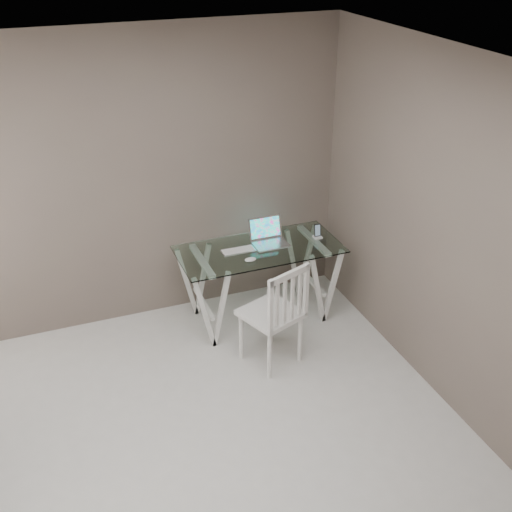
% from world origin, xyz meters
% --- Properties ---
extents(room, '(4.50, 4.52, 2.71)m').
position_xyz_m(room, '(-0.06, 0.02, 1.72)').
color(room, beige).
rests_on(room, ground).
extents(desk, '(1.50, 0.70, 0.75)m').
position_xyz_m(desk, '(1.05, 1.76, 0.38)').
color(desk, silver).
rests_on(desk, ground).
extents(chair, '(0.57, 0.57, 0.97)m').
position_xyz_m(chair, '(0.93, 1.04, 0.54)').
color(chair, silver).
rests_on(chair, ground).
extents(laptop, '(0.32, 0.28, 0.22)m').
position_xyz_m(laptop, '(1.17, 1.85, 0.80)').
color(laptop, '#B6B7BB').
rests_on(laptop, desk).
extents(keyboard, '(0.31, 0.13, 0.01)m').
position_xyz_m(keyboard, '(0.85, 1.79, 0.75)').
color(keyboard, silver).
rests_on(keyboard, desk).
extents(mouse, '(0.11, 0.06, 0.03)m').
position_xyz_m(mouse, '(0.89, 1.57, 0.76)').
color(mouse, white).
rests_on(mouse, desk).
extents(phone_dock, '(0.07, 0.07, 0.14)m').
position_xyz_m(phone_dock, '(1.64, 1.77, 0.78)').
color(phone_dock, white).
rests_on(phone_dock, desk).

